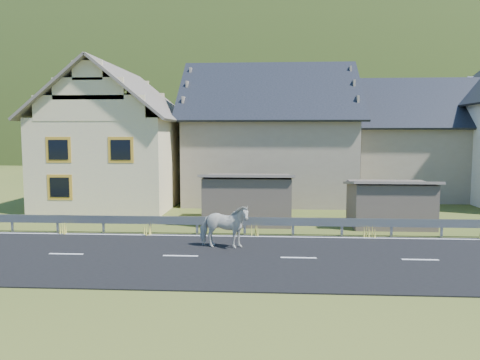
{
  "coord_description": "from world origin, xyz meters",
  "views": [
    {
      "loc": [
        -1.0,
        -15.43,
        4.15
      ],
      "look_at": [
        -2.15,
        3.0,
        2.36
      ],
      "focal_mm": 35.0,
      "sensor_mm": 36.0,
      "label": 1
    }
  ],
  "objects": [
    {
      "name": "road",
      "position": [
        0.0,
        0.0,
        0.02
      ],
      "size": [
        60.0,
        7.0,
        0.04
      ],
      "primitive_type": "cube",
      "color": "black",
      "rests_on": "ground"
    },
    {
      "name": "house_stone_a",
      "position": [
        -1.0,
        15.0,
        4.63
      ],
      "size": [
        10.8,
        9.8,
        8.9
      ],
      "color": "gray",
      "rests_on": "ground"
    },
    {
      "name": "mountain",
      "position": [
        5.0,
        180.0,
        -20.0
      ],
      "size": [
        440.0,
        280.0,
        260.0
      ],
      "primitive_type": "ellipsoid",
      "color": "#223A0F",
      "rests_on": "ground"
    },
    {
      "name": "shed_right",
      "position": [
        4.5,
        6.0,
        1.0
      ],
      "size": [
        3.8,
        2.9,
        2.2
      ],
      "primitive_type": "cube",
      "color": "#6B5C4E",
      "rests_on": "ground"
    },
    {
      "name": "guardrail",
      "position": [
        -0.0,
        3.68,
        0.56
      ],
      "size": [
        28.1,
        0.09,
        0.75
      ],
      "color": "#93969B",
      "rests_on": "ground"
    },
    {
      "name": "lane_markings",
      "position": [
        0.0,
        0.0,
        0.04
      ],
      "size": [
        60.0,
        6.6,
        0.01
      ],
      "primitive_type": "cube",
      "color": "silver",
      "rests_on": "road"
    },
    {
      "name": "ground",
      "position": [
        0.0,
        0.0,
        0.0
      ],
      "size": [
        160.0,
        160.0,
        0.0
      ],
      "primitive_type": "plane",
      "color": "#2E3E16",
      "rests_on": "ground"
    },
    {
      "name": "shed_left",
      "position": [
        -2.0,
        6.5,
        1.1
      ],
      "size": [
        4.3,
        3.3,
        2.4
      ],
      "primitive_type": "cube",
      "color": "#6B5C4E",
      "rests_on": "ground"
    },
    {
      "name": "house_stone_b",
      "position": [
        9.0,
        17.0,
        4.24
      ],
      "size": [
        9.8,
        8.8,
        8.1
      ],
      "color": "gray",
      "rests_on": "ground"
    },
    {
      "name": "horse",
      "position": [
        -2.63,
        1.23,
        0.84
      ],
      "size": [
        1.06,
        1.98,
        1.6
      ],
      "primitive_type": "imported",
      "rotation": [
        0.0,
        0.0,
        1.47
      ],
      "color": "beige",
      "rests_on": "road"
    },
    {
      "name": "house_cream",
      "position": [
        -10.0,
        12.0,
        4.36
      ],
      "size": [
        7.8,
        9.8,
        8.3
      ],
      "color": "beige",
      "rests_on": "ground"
    },
    {
      "name": "conifer_patch",
      "position": [
        -55.0,
        110.0,
        6.0
      ],
      "size": [
        76.0,
        50.0,
        28.0
      ],
      "primitive_type": "ellipsoid",
      "color": "black",
      "rests_on": "ground"
    }
  ]
}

